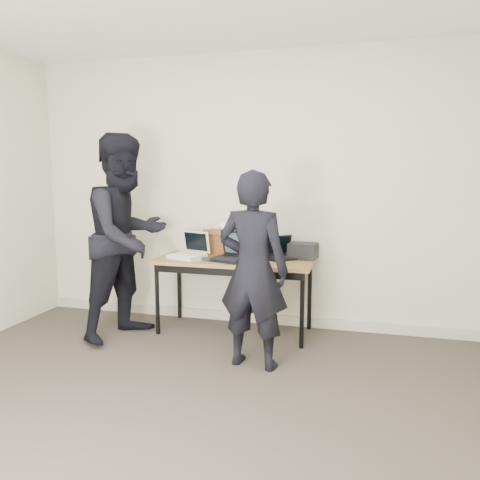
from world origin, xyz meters
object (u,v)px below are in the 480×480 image
(laptop_beige, at_px, (189,253))
(person_typist, at_px, (253,270))
(desk, at_px, (234,265))
(leather_satchel, at_px, (223,242))
(person_observer, at_px, (127,237))
(laptop_right, at_px, (281,253))
(equipment_box, at_px, (303,251))
(laptop_center, at_px, (232,254))

(laptop_beige, bearing_deg, person_typist, -22.27)
(desk, bearing_deg, person_typist, -63.34)
(leather_satchel, xyz_separation_m, person_observer, (-0.75, -0.58, 0.10))
(laptop_right, height_order, equipment_box, laptop_right)
(desk, bearing_deg, leather_satchel, 129.10)
(equipment_box, distance_m, person_typist, 0.96)
(leather_satchel, distance_m, person_typist, 1.10)
(laptop_right, xyz_separation_m, equipment_box, (0.21, 0.04, 0.03))
(laptop_beige, height_order, laptop_center, laptop_center)
(desk, relative_size, leather_satchel, 3.92)
(laptop_center, relative_size, equipment_box, 1.65)
(laptop_right, bearing_deg, desk, 163.49)
(laptop_beige, relative_size, laptop_right, 0.98)
(leather_satchel, relative_size, person_observer, 0.20)
(person_observer, bearing_deg, equipment_box, -50.52)
(leather_satchel, bearing_deg, equipment_box, 7.12)
(desk, bearing_deg, person_observer, -158.74)
(desk, height_order, equipment_box, equipment_box)
(laptop_center, xyz_separation_m, equipment_box, (0.64, 0.24, 0.01))
(desk, distance_m, laptop_right, 0.46)
(person_typist, bearing_deg, laptop_right, -87.67)
(laptop_beige, relative_size, person_observer, 0.21)
(laptop_right, bearing_deg, equipment_box, -25.15)
(person_observer, bearing_deg, laptop_center, -51.61)
(desk, relative_size, person_observer, 0.80)
(laptop_beige, bearing_deg, person_observer, -129.26)
(laptop_right, bearing_deg, laptop_beige, 156.35)
(laptop_center, height_order, leather_satchel, laptop_center)
(laptop_beige, distance_m, person_typist, 1.05)
(desk, distance_m, person_typist, 0.82)
(laptop_beige, bearing_deg, equipment_box, 30.97)
(laptop_beige, bearing_deg, laptop_center, 17.48)
(desk, distance_m, laptop_center, 0.13)
(equipment_box, bearing_deg, laptop_right, -168.93)
(laptop_right, bearing_deg, leather_satchel, 136.55)
(laptop_center, distance_m, equipment_box, 0.69)
(laptop_beige, relative_size, equipment_box, 1.50)
(person_observer, bearing_deg, desk, -49.08)
(laptop_center, distance_m, person_typist, 0.78)
(equipment_box, xyz_separation_m, person_observer, (-1.56, -0.54, 0.15))
(desk, height_order, person_typist, person_typist)
(laptop_beige, height_order, laptop_right, laptop_beige)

